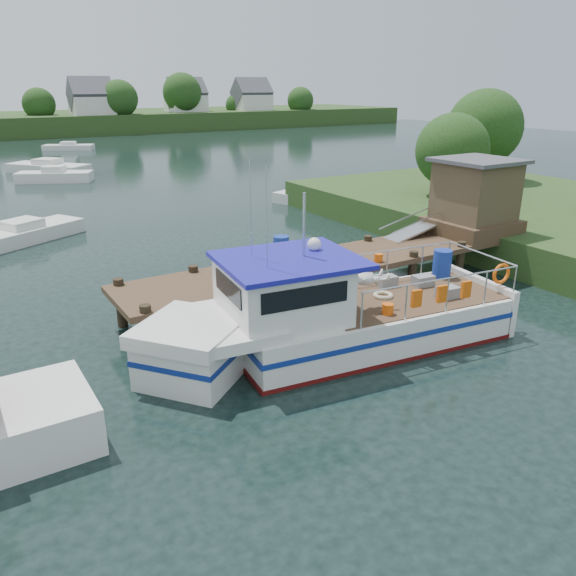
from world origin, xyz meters
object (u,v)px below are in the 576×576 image
moored_b (55,176)px  moored_c (316,191)px  moored_a (23,233)px  dock (429,220)px  moored_far (69,147)px  moored_d (48,168)px  lobster_boat (328,318)px

moored_b → moored_c: size_ratio=0.83×
moored_a → dock: bearing=-55.7°
moored_far → moored_c: size_ratio=0.82×
moored_far → moored_d: (-5.34, -17.97, 0.10)m
dock → lobster_boat: size_ratio=1.44×
moored_far → moored_b: bearing=-92.0°
moored_b → moored_far: bearing=67.3°
moored_a → moored_d: 23.91m
lobster_boat → moored_a: bearing=114.9°
moored_a → moored_b: (4.76, 18.02, 0.06)m
lobster_boat → moored_far: lobster_boat is taller
moored_b → moored_d: 5.34m
lobster_boat → moored_b: (-0.95, 35.67, -0.54)m
moored_far → moored_a: 42.63m
lobster_boat → moored_a: 18.56m
moored_b → moored_c: (13.98, -16.09, -0.07)m
dock → moored_far: (-2.61, 55.39, -1.89)m
moored_c → moored_d: size_ratio=0.99×
dock → moored_far: size_ratio=2.83×
dock → moored_c: size_ratio=2.33×
moored_b → moored_d: bearing=76.4°
moored_far → moored_a: moored_a is taller
lobster_boat → moored_d: bearing=97.7°
lobster_boat → moored_far: (4.84, 58.96, -0.65)m
moored_d → moored_far: bearing=64.7°
moored_c → moored_far: bearing=90.8°
moored_far → moored_c: (8.19, -39.37, 0.04)m
moored_c → dock: bearing=-120.2°
lobster_boat → moored_d: 41.00m
moored_far → moored_c: bearing=-66.2°
lobster_boat → moored_c: (13.03, 19.58, -0.61)m
lobster_boat → moored_b: bearing=98.5°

